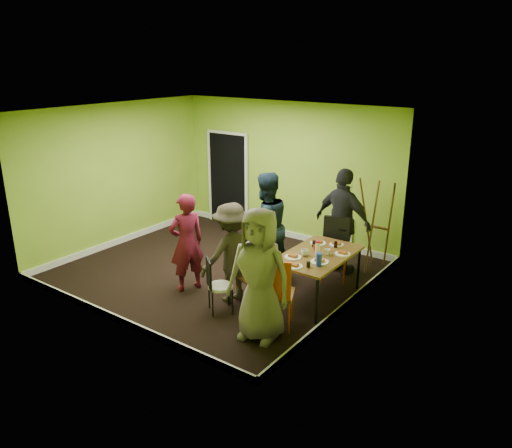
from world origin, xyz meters
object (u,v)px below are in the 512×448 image
(chair_front_end, at_px, (277,290))
(thermos, at_px, (318,249))
(orange_bottle, at_px, (314,247))
(person_back_end, at_px, (343,222))
(chair_back_end, at_px, (336,235))
(easel, at_px, (376,225))
(chair_left_far, at_px, (272,253))
(person_standing, at_px, (187,243))
(dining_table, at_px, (317,257))
(chair_bentwood, at_px, (216,283))
(person_left_near, at_px, (231,253))
(person_front_end, at_px, (259,275))
(blue_bottle, at_px, (319,260))
(chair_left_near, at_px, (247,270))
(person_left_far, at_px, (265,227))

(chair_front_end, xyz_separation_m, thermos, (-0.00, 1.13, 0.24))
(orange_bottle, distance_m, person_back_end, 1.03)
(chair_back_end, bearing_deg, easel, -143.04)
(chair_left_far, distance_m, person_standing, 1.43)
(dining_table, height_order, chair_bentwood, chair_bentwood)
(chair_left_far, xyz_separation_m, orange_bottle, (0.78, 0.03, 0.27))
(thermos, distance_m, person_left_near, 1.31)
(easel, xyz_separation_m, orange_bottle, (-0.37, -1.52, -0.02))
(orange_bottle, bearing_deg, chair_back_end, 92.69)
(person_standing, bearing_deg, chair_back_end, 160.31)
(person_standing, relative_size, person_front_end, 0.88)
(dining_table, relative_size, person_left_near, 0.96)
(thermos, distance_m, person_front_end, 1.42)
(person_back_end, bearing_deg, thermos, 107.05)
(chair_back_end, height_order, chair_front_end, chair_front_end)
(thermos, relative_size, person_back_end, 0.10)
(easel, bearing_deg, blue_bottle, -90.29)
(easel, distance_m, person_back_end, 0.64)
(thermos, distance_m, person_back_end, 1.18)
(chair_back_end, relative_size, easel, 0.64)
(chair_left_far, xyz_separation_m, chair_left_near, (0.03, -0.73, -0.04))
(chair_bentwood, xyz_separation_m, easel, (1.24, 2.88, 0.35))
(chair_bentwood, height_order, easel, easel)
(dining_table, bearing_deg, chair_back_end, 99.77)
(chair_bentwood, height_order, person_left_far, person_left_far)
(blue_bottle, bearing_deg, person_standing, -165.97)
(chair_left_near, distance_m, orange_bottle, 1.11)
(dining_table, height_order, person_left_far, person_left_far)
(blue_bottle, relative_size, person_back_end, 0.10)
(thermos, distance_m, person_left_far, 1.13)
(chair_front_end, bearing_deg, person_left_near, 137.19)
(person_left_near, bearing_deg, chair_back_end, 173.23)
(chair_bentwood, distance_m, person_back_end, 2.57)
(chair_bentwood, height_order, thermos, thermos)
(thermos, relative_size, blue_bottle, 1.00)
(orange_bottle, relative_size, person_front_end, 0.05)
(easel, distance_m, orange_bottle, 1.56)
(dining_table, bearing_deg, chair_bentwood, -128.47)
(chair_front_end, height_order, orange_bottle, chair_front_end)
(chair_back_end, bearing_deg, dining_table, 76.94)
(dining_table, height_order, chair_front_end, chair_front_end)
(blue_bottle, bearing_deg, person_front_end, -106.53)
(chair_left_far, bearing_deg, person_front_end, 11.06)
(thermos, bearing_deg, easel, 81.84)
(easel, bearing_deg, orange_bottle, -103.77)
(thermos, relative_size, person_left_far, 0.11)
(blue_bottle, xyz_separation_m, person_left_near, (-1.28, -0.41, -0.06))
(chair_left_near, distance_m, person_standing, 1.08)
(blue_bottle, relative_size, person_standing, 0.12)
(chair_front_end, height_order, easel, easel)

